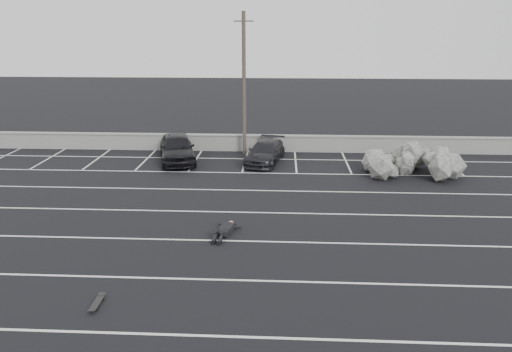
# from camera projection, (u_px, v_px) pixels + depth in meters

# --- Properties ---
(ground) EXTENTS (120.00, 120.00, 0.00)m
(ground) POSITION_uv_depth(u_px,v_px,m) (197.00, 240.00, 18.83)
(ground) COLOR black
(ground) RESTS_ON ground
(seawall) EXTENTS (50.00, 0.45, 1.06)m
(seawall) POSITION_uv_depth(u_px,v_px,m) (233.00, 142.00, 32.04)
(seawall) COLOR gray
(seawall) RESTS_ON ground
(stall_lines) EXTENTS (36.00, 20.05, 0.01)m
(stall_lines) POSITION_uv_depth(u_px,v_px,m) (211.00, 201.00, 23.04)
(stall_lines) COLOR silver
(stall_lines) RESTS_ON ground
(car_left) EXTENTS (3.15, 5.20, 1.66)m
(car_left) POSITION_uv_depth(u_px,v_px,m) (177.00, 148.00, 29.45)
(car_left) COLOR black
(car_left) RESTS_ON ground
(car_right) EXTENTS (2.59, 4.58, 1.25)m
(car_right) POSITION_uv_depth(u_px,v_px,m) (265.00, 152.00, 29.28)
(car_right) COLOR black
(car_right) RESTS_ON ground
(utility_pole) EXTENTS (1.14, 0.23, 8.57)m
(utility_pole) POSITION_uv_depth(u_px,v_px,m) (244.00, 84.00, 30.13)
(utility_pole) COLOR #4C4238
(utility_pole) RESTS_ON ground
(trash_bin) EXTENTS (0.82, 0.82, 1.01)m
(trash_bin) POSITION_uv_depth(u_px,v_px,m) (268.00, 145.00, 31.47)
(trash_bin) COLOR #262629
(trash_bin) RESTS_ON ground
(riprap_pile) EXTENTS (5.37, 4.23, 1.46)m
(riprap_pile) POSITION_uv_depth(u_px,v_px,m) (410.00, 163.00, 27.03)
(riprap_pile) COLOR gray
(riprap_pile) RESTS_ON ground
(person) EXTENTS (2.07, 2.93, 0.50)m
(person) POSITION_uv_depth(u_px,v_px,m) (227.00, 226.00, 19.52)
(person) COLOR black
(person) RESTS_ON ground
(skateboard) EXTENTS (0.24, 0.83, 0.10)m
(skateboard) POSITION_uv_depth(u_px,v_px,m) (97.00, 303.00, 14.43)
(skateboard) COLOR black
(skateboard) RESTS_ON ground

